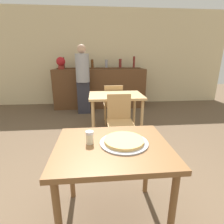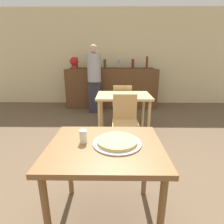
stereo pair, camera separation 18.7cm
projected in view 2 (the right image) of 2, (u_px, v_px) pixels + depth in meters
The scene contains 12 objects.
ground_plane at pixel (106, 218), 1.60m from camera, with size 16.00×16.00×0.00m, color brown.
wall_back at pixel (112, 58), 5.36m from camera, with size 8.00×0.05×2.80m.
dining_table_near at pixel (105, 156), 1.41m from camera, with size 0.90×0.75×0.76m.
dining_table_far at pixel (124, 100), 3.19m from camera, with size 0.97×0.73×0.77m.
bar_counter at pixel (112, 88), 5.13m from camera, with size 2.60×0.56×1.11m.
bar_back_shelf at pixel (111, 66), 5.08m from camera, with size 2.39×0.24×0.34m.
chair_far_side_front at pixel (125, 118), 2.73m from camera, with size 0.40×0.40×0.87m.
chair_far_side_back at pixel (122, 102), 3.75m from camera, with size 0.40×0.40×0.87m.
pizza_tray at pixel (117, 142), 1.39m from camera, with size 0.39×0.39×0.04m.
cheese_shaker at pixel (83, 136), 1.40m from camera, with size 0.06×0.06×0.10m.
person_standing at pixel (94, 77), 4.47m from camera, with size 0.34×0.34×1.72m.
potted_plant at pixel (74, 62), 4.88m from camera, with size 0.24×0.24×0.33m.
Camera 2 is at (0.07, -1.24, 1.41)m, focal length 28.00 mm.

